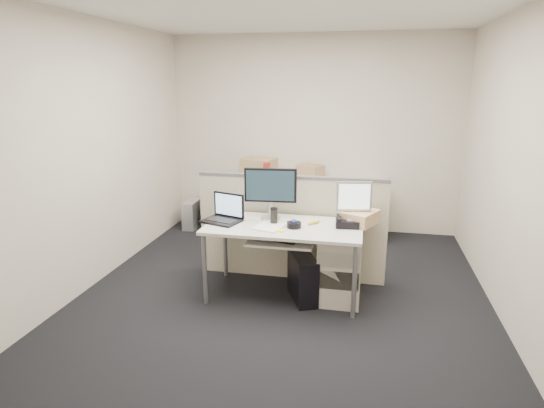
% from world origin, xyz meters
% --- Properties ---
extents(floor, '(4.00, 4.50, 0.01)m').
position_xyz_m(floor, '(0.00, 0.00, -0.01)').
color(floor, black).
rests_on(floor, ground).
extents(ceiling, '(4.00, 4.50, 0.01)m').
position_xyz_m(ceiling, '(0.00, 0.00, 2.70)').
color(ceiling, white).
rests_on(ceiling, ground).
extents(wall_back, '(4.00, 0.02, 2.70)m').
position_xyz_m(wall_back, '(0.00, 2.25, 1.35)').
color(wall_back, beige).
rests_on(wall_back, ground).
extents(wall_front, '(4.00, 0.02, 2.70)m').
position_xyz_m(wall_front, '(0.00, -2.25, 1.35)').
color(wall_front, beige).
rests_on(wall_front, ground).
extents(wall_left, '(0.02, 4.50, 2.70)m').
position_xyz_m(wall_left, '(-2.00, 0.00, 1.35)').
color(wall_left, beige).
rests_on(wall_left, ground).
extents(wall_right, '(0.02, 4.50, 2.70)m').
position_xyz_m(wall_right, '(2.00, 0.00, 1.35)').
color(wall_right, beige).
rests_on(wall_right, ground).
extents(desk, '(1.50, 0.75, 0.73)m').
position_xyz_m(desk, '(0.00, 0.00, 0.66)').
color(desk, silver).
rests_on(desk, floor).
extents(keyboard_tray, '(0.62, 0.32, 0.02)m').
position_xyz_m(keyboard_tray, '(0.00, -0.18, 0.62)').
color(keyboard_tray, silver).
rests_on(keyboard_tray, desk).
extents(drawer_pedestal, '(0.40, 0.55, 0.65)m').
position_xyz_m(drawer_pedestal, '(0.55, 0.05, 0.33)').
color(drawer_pedestal, beige).
rests_on(drawer_pedestal, floor).
extents(cubicle_partition, '(2.00, 0.06, 1.10)m').
position_xyz_m(cubicle_partition, '(0.00, 0.45, 0.55)').
color(cubicle_partition, beige).
rests_on(cubicle_partition, floor).
extents(back_counter, '(2.00, 0.60, 0.72)m').
position_xyz_m(back_counter, '(0.00, 1.93, 0.36)').
color(back_counter, beige).
rests_on(back_counter, floor).
extents(monitor_main, '(0.53, 0.24, 0.52)m').
position_xyz_m(monitor_main, '(-0.17, 0.18, 0.99)').
color(monitor_main, black).
rests_on(monitor_main, desk).
extents(monitor_small, '(0.36, 0.23, 0.41)m').
position_xyz_m(monitor_small, '(0.65, 0.18, 0.94)').
color(monitor_small, '#B7B7BC').
rests_on(monitor_small, desk).
extents(laptop, '(0.42, 0.36, 0.27)m').
position_xyz_m(laptop, '(-0.62, -0.02, 0.86)').
color(laptop, black).
rests_on(laptop, desk).
extents(trackball, '(0.14, 0.14, 0.05)m').
position_xyz_m(trackball, '(0.11, -0.05, 0.76)').
color(trackball, black).
rests_on(trackball, desk).
extents(desk_phone, '(0.23, 0.19, 0.07)m').
position_xyz_m(desk_phone, '(0.60, 0.08, 0.76)').
color(desk_phone, black).
rests_on(desk_phone, desk).
extents(paper_stack, '(0.32, 0.37, 0.01)m').
position_xyz_m(paper_stack, '(-0.12, -0.08, 0.74)').
color(paper_stack, white).
rests_on(paper_stack, desk).
extents(sticky_pad, '(0.09, 0.09, 0.01)m').
position_xyz_m(sticky_pad, '(-0.00, -0.18, 0.74)').
color(sticky_pad, '#FFF53A').
rests_on(sticky_pad, desk).
extents(travel_mug, '(0.09, 0.09, 0.15)m').
position_xyz_m(travel_mug, '(-0.10, 0.02, 0.81)').
color(travel_mug, black).
rests_on(travel_mug, desk).
extents(banana, '(0.14, 0.15, 0.04)m').
position_xyz_m(banana, '(0.28, 0.10, 0.75)').
color(banana, '#FDFF4E').
rests_on(banana, desk).
extents(cellphone, '(0.09, 0.12, 0.01)m').
position_xyz_m(cellphone, '(0.10, 0.05, 0.74)').
color(cellphone, black).
rests_on(cellphone, desk).
extents(manila_folders, '(0.39, 0.43, 0.13)m').
position_xyz_m(manila_folders, '(0.72, 0.20, 0.79)').
color(manila_folders, tan).
rests_on(manila_folders, desk).
extents(keyboard, '(0.44, 0.24, 0.02)m').
position_xyz_m(keyboard, '(-0.05, -0.14, 0.64)').
color(keyboard, black).
rests_on(keyboard, keyboard_tray).
extents(pc_tower_desk, '(0.37, 0.52, 0.45)m').
position_xyz_m(pc_tower_desk, '(0.20, -0.05, 0.23)').
color(pc_tower_desk, black).
rests_on(pc_tower_desk, floor).
extents(pc_tower_spare_dark, '(0.20, 0.47, 0.43)m').
position_xyz_m(pc_tower_spare_dark, '(-1.45, 2.03, 0.22)').
color(pc_tower_spare_dark, black).
rests_on(pc_tower_spare_dark, floor).
extents(pc_tower_spare_silver, '(0.18, 0.43, 0.39)m').
position_xyz_m(pc_tower_spare_silver, '(-1.70, 1.88, 0.20)').
color(pc_tower_spare_silver, '#B7B7BC').
rests_on(pc_tower_spare_silver, floor).
extents(cardboard_box_left, '(0.49, 0.41, 0.33)m').
position_xyz_m(cardboard_box_left, '(-0.70, 1.92, 0.88)').
color(cardboard_box_left, tan).
rests_on(cardboard_box_left, back_counter).
extents(cardboard_box_right, '(0.40, 0.37, 0.23)m').
position_xyz_m(cardboard_box_right, '(0.00, 2.05, 0.84)').
color(cardboard_box_right, tan).
rests_on(cardboard_box_right, back_counter).
extents(red_binder, '(0.10, 0.33, 0.31)m').
position_xyz_m(red_binder, '(-0.55, 1.83, 0.87)').
color(red_binder, maroon).
rests_on(red_binder, back_counter).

